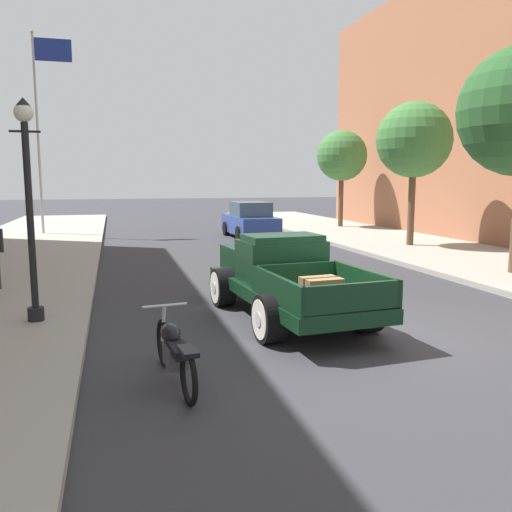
{
  "coord_description": "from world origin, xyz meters",
  "views": [
    {
      "loc": [
        -4.01,
        -7.9,
        2.62
      ],
      "look_at": [
        -1.06,
        2.96,
        1.0
      ],
      "focal_mm": 36.94,
      "sensor_mm": 36.0,
      "label": 1
    }
  ],
  "objects_px": {
    "street_tree_second": "(414,140)",
    "hotrod_truck_dark_green": "(283,277)",
    "car_background_blue": "(250,221)",
    "flagpole": "(42,111)",
    "street_lamp_near": "(29,194)",
    "street_tree_third": "(342,156)",
    "motorcycle_parked": "(174,350)"
  },
  "relations": [
    {
      "from": "street_tree_third",
      "to": "hotrod_truck_dark_green",
      "type": "bearing_deg",
      "value": -117.62
    },
    {
      "from": "street_tree_second",
      "to": "street_lamp_near",
      "type": "bearing_deg",
      "value": -146.81
    },
    {
      "from": "car_background_blue",
      "to": "street_tree_second",
      "type": "relative_size",
      "value": 0.8
    },
    {
      "from": "street_lamp_near",
      "to": "street_tree_third",
      "type": "height_order",
      "value": "street_tree_third"
    },
    {
      "from": "motorcycle_parked",
      "to": "flagpole",
      "type": "xyz_separation_m",
      "value": [
        -3.69,
        19.97,
        5.33
      ]
    },
    {
      "from": "car_background_blue",
      "to": "flagpole",
      "type": "relative_size",
      "value": 0.47
    },
    {
      "from": "motorcycle_parked",
      "to": "street_tree_third",
      "type": "height_order",
      "value": "street_tree_third"
    },
    {
      "from": "car_background_blue",
      "to": "street_lamp_near",
      "type": "bearing_deg",
      "value": -118.79
    },
    {
      "from": "street_tree_third",
      "to": "car_background_blue",
      "type": "bearing_deg",
      "value": -153.11
    },
    {
      "from": "street_tree_second",
      "to": "street_tree_third",
      "type": "bearing_deg",
      "value": 84.16
    },
    {
      "from": "hotrod_truck_dark_green",
      "to": "street_lamp_near",
      "type": "xyz_separation_m",
      "value": [
        -4.54,
        0.21,
        1.63
      ]
    },
    {
      "from": "motorcycle_parked",
      "to": "street_lamp_near",
      "type": "height_order",
      "value": "street_lamp_near"
    },
    {
      "from": "motorcycle_parked",
      "to": "car_background_blue",
      "type": "relative_size",
      "value": 0.49
    },
    {
      "from": "street_tree_second",
      "to": "flagpole",
      "type": "bearing_deg",
      "value": 148.41
    },
    {
      "from": "car_background_blue",
      "to": "flagpole",
      "type": "height_order",
      "value": "flagpole"
    },
    {
      "from": "flagpole",
      "to": "street_tree_second",
      "type": "relative_size",
      "value": 1.7
    },
    {
      "from": "hotrod_truck_dark_green",
      "to": "street_tree_third",
      "type": "distance_m",
      "value": 19.14
    },
    {
      "from": "car_background_blue",
      "to": "street_lamp_near",
      "type": "distance_m",
      "value": 15.55
    },
    {
      "from": "street_tree_second",
      "to": "street_tree_third",
      "type": "height_order",
      "value": "street_tree_second"
    },
    {
      "from": "hotrod_truck_dark_green",
      "to": "car_background_blue",
      "type": "distance_m",
      "value": 14.06
    },
    {
      "from": "hotrod_truck_dark_green",
      "to": "street_lamp_near",
      "type": "distance_m",
      "value": 4.83
    },
    {
      "from": "flagpole",
      "to": "street_tree_second",
      "type": "height_order",
      "value": "flagpole"
    },
    {
      "from": "hotrod_truck_dark_green",
      "to": "flagpole",
      "type": "bearing_deg",
      "value": 109.89
    },
    {
      "from": "car_background_blue",
      "to": "street_lamp_near",
      "type": "height_order",
      "value": "street_lamp_near"
    },
    {
      "from": "motorcycle_parked",
      "to": "street_tree_third",
      "type": "xyz_separation_m",
      "value": [
        11.2,
        19.72,
        3.46
      ]
    },
    {
      "from": "hotrod_truck_dark_green",
      "to": "car_background_blue",
      "type": "xyz_separation_m",
      "value": [
        2.91,
        13.76,
        0.01
      ]
    },
    {
      "from": "street_tree_second",
      "to": "hotrod_truck_dark_green",
      "type": "bearing_deg",
      "value": -133.43
    },
    {
      "from": "car_background_blue",
      "to": "street_lamp_near",
      "type": "xyz_separation_m",
      "value": [
        -7.45,
        -13.55,
        1.62
      ]
    },
    {
      "from": "car_background_blue",
      "to": "street_lamp_near",
      "type": "relative_size",
      "value": 1.12
    },
    {
      "from": "hotrod_truck_dark_green",
      "to": "motorcycle_parked",
      "type": "xyz_separation_m",
      "value": [
        -2.45,
        -2.99,
        -0.31
      ]
    },
    {
      "from": "motorcycle_parked",
      "to": "street_lamp_near",
      "type": "distance_m",
      "value": 4.29
    },
    {
      "from": "hotrod_truck_dark_green",
      "to": "street_tree_second",
      "type": "height_order",
      "value": "street_tree_second"
    }
  ]
}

